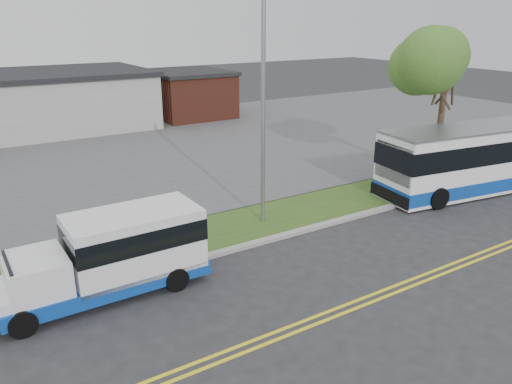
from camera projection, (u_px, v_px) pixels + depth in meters
ground at (234, 267)px, 17.11m from camera, size 140.00×140.00×0.00m
lane_line_north at (302, 322)px, 14.03m from camera, size 70.00×0.12×0.01m
lane_line_south at (308, 327)px, 13.79m from camera, size 70.00×0.12×0.01m
curb at (218, 253)px, 17.96m from camera, size 80.00×0.30×0.15m
verge at (197, 236)px, 19.40m from camera, size 80.00×3.30×0.10m
parking_lot at (96, 156)px, 30.65m from camera, size 80.00×25.00×0.10m
brick_wing at (188, 94)px, 42.49m from camera, size 6.30×7.30×3.90m
tree_east at (448, 58)px, 24.51m from camera, size 5.20×5.20×8.33m
streetlight_near at (264, 97)px, 19.06m from camera, size 0.35×1.53×9.50m
shuttle_bus at (115, 252)px, 15.22m from camera, size 6.55×2.26×2.50m
transit_bus at (487, 157)px, 24.45m from camera, size 11.89×4.27×3.23m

